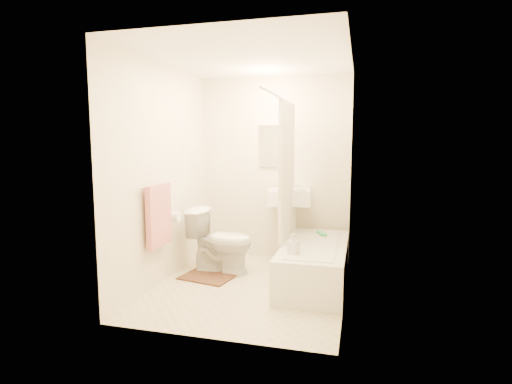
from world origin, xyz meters
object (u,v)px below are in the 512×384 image
(sink, at_px, (289,223))
(bath_mat, at_px, (208,277))
(toilet, at_px, (221,241))
(bathtub, at_px, (315,263))
(soap_bottle, at_px, (294,244))

(sink, relative_size, bath_mat, 1.80)
(toilet, height_order, sink, sink)
(bathtub, bearing_deg, sink, 121.31)
(bath_mat, relative_size, soap_bottle, 2.79)
(sink, distance_m, soap_bottle, 1.16)
(sink, distance_m, bath_mat, 1.26)
(bathtub, bearing_deg, toilet, 175.05)
(sink, relative_size, bathtub, 0.67)
(toilet, relative_size, bath_mat, 1.33)
(toilet, relative_size, bathtub, 0.49)
(sink, xyz_separation_m, soap_bottle, (0.25, -1.13, 0.02))
(bathtub, distance_m, bath_mat, 1.24)
(sink, bearing_deg, bath_mat, -142.43)
(toilet, xyz_separation_m, bathtub, (1.13, -0.10, -0.16))
(toilet, bearing_deg, soap_bottle, -117.84)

